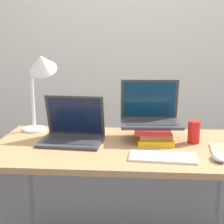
% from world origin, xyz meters
% --- Properties ---
extents(wall_back, '(8.00, 0.05, 2.70)m').
position_xyz_m(wall_back, '(0.00, 1.81, 1.35)').
color(wall_back, silver).
rests_on(wall_back, ground_plane).
extents(desk, '(1.38, 0.69, 0.74)m').
position_xyz_m(desk, '(0.00, 0.35, 0.66)').
color(desk, '#9E754C').
rests_on(desk, ground_plane).
extents(laptop_left, '(0.35, 0.27, 0.25)m').
position_xyz_m(laptop_left, '(-0.28, 0.39, 0.79)').
color(laptop_left, '#333338').
rests_on(laptop_left, desk).
extents(book_stack, '(0.21, 0.26, 0.09)m').
position_xyz_m(book_stack, '(0.17, 0.44, 0.79)').
color(book_stack, gold).
rests_on(book_stack, desk).
extents(laptop_on_books, '(0.35, 0.25, 0.24)m').
position_xyz_m(laptop_on_books, '(0.15, 0.49, 0.88)').
color(laptop_on_books, '#333338').
rests_on(laptop_on_books, book_stack).
extents(wireless_keyboard, '(0.32, 0.15, 0.01)m').
position_xyz_m(wireless_keyboard, '(0.20, 0.16, 0.75)').
color(wireless_keyboard, white).
rests_on(wireless_keyboard, desk).
extents(mouse, '(0.06, 0.11, 0.03)m').
position_xyz_m(mouse, '(0.46, 0.16, 0.76)').
color(mouse, '#B2B2B7').
rests_on(mouse, desk).
extents(soda_can, '(0.07, 0.07, 0.12)m').
position_xyz_m(soda_can, '(0.39, 0.41, 0.81)').
color(soda_can, red).
rests_on(soda_can, desk).
extents(desk_lamp, '(0.23, 0.20, 0.51)m').
position_xyz_m(desk_lamp, '(-0.49, 0.55, 1.12)').
color(desk_lamp, white).
rests_on(desk_lamp, desk).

